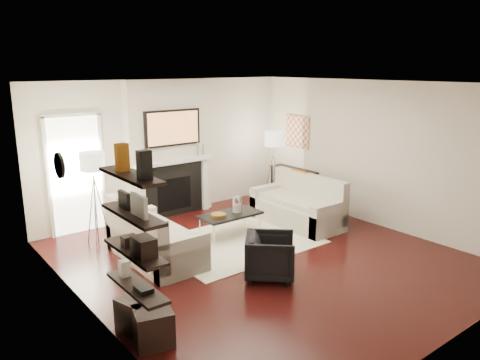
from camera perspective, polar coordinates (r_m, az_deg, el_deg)
room_envelope at (r=7.07m, az=3.00°, el=0.66°), size 6.00×6.00×6.00m
chimney_breast at (r=9.38m, az=-8.61°, el=3.80°), size 1.80×0.25×2.70m
fireplace_surround at (r=9.45m, az=-8.03°, el=-1.27°), size 1.30×0.02×1.04m
firebox at (r=9.46m, az=-8.00°, el=-1.69°), size 0.75×0.02×0.65m
mantel_pilaster_l at (r=9.09m, az=-11.86°, el=-1.84°), size 0.12×0.08×1.10m
mantel_pilaster_r at (r=9.78m, az=-4.30°, el=-0.47°), size 0.12×0.08×1.10m
mantel_shelf at (r=9.27m, az=-7.99°, el=2.25°), size 1.70×0.18×0.07m
tv_body at (r=9.18m, az=-8.21°, el=6.31°), size 1.20×0.06×0.70m
tv_screen at (r=9.16m, az=-8.11°, el=6.29°), size 1.10×0.00×0.62m
candlestick_l_tall at (r=8.99m, az=-11.10°, el=2.96°), size 0.04×0.04×0.30m
candlestick_l_short at (r=8.93m, az=-11.83°, el=2.67°), size 0.04×0.04×0.24m
candlestick_r_tall at (r=9.52m, az=-5.20°, el=3.77°), size 0.04×0.04×0.30m
candlestick_r_short at (r=9.60m, az=-4.54°, el=3.68°), size 0.04×0.04×0.24m
hallway_panel at (r=8.80m, az=-19.40°, el=0.51°), size 0.90×0.02×2.10m
door_trim_l at (r=8.65m, az=-22.35°, el=0.02°), size 0.06×0.06×2.16m
door_trim_r at (r=8.94m, az=-16.46°, el=0.93°), size 0.06×0.06×2.16m
door_trim_top at (r=8.62m, az=-19.93°, el=7.49°), size 1.02×0.06×0.06m
rug at (r=8.09m, az=-0.48°, el=-7.58°), size 2.60×2.00×0.01m
loveseat_left_base at (r=7.47m, az=-10.24°, el=-8.00°), size 0.85×1.80×0.42m
loveseat_left_back at (r=7.22m, az=-12.71°, el=-6.21°), size 0.18×1.80×0.80m
loveseat_left_arm_n at (r=6.78m, az=-7.01°, el=-9.37°), size 0.85×0.18×0.60m
loveseat_left_arm_s at (r=8.12m, az=-12.97°, el=-5.65°), size 0.85×0.18×0.60m
loveseat_left_cushion at (r=7.40m, az=-9.98°, el=-6.04°), size 0.63×1.44×0.10m
pillow_left_orange at (r=7.41m, az=-13.79°, el=-4.07°), size 0.10×0.42×0.42m
pillow_left_charcoal at (r=6.90m, az=-11.71°, el=-5.40°), size 0.10×0.40×0.40m
loveseat_right_base at (r=9.00m, az=6.91°, el=-4.06°), size 0.85×1.80×0.42m
loveseat_right_back at (r=9.14m, az=8.46°, el=-1.76°), size 0.18×1.80×0.80m
loveseat_right_arm_n at (r=8.45m, az=10.81°, el=-4.76°), size 0.85×0.18×0.60m
loveseat_right_arm_s at (r=9.54m, az=3.50°, el=-2.39°), size 0.85×0.18×0.60m
loveseat_right_cushion at (r=8.89m, az=6.73°, el=-2.52°), size 0.63×1.44×0.10m
pillow_right_orange at (r=9.29m, az=7.17°, el=-0.16°), size 0.10×0.42×0.42m
pillow_right_charcoal at (r=8.90m, az=9.90°, el=-0.96°), size 0.10×0.40×0.40m
coffee_table at (r=8.25m, az=-1.20°, el=-4.25°), size 1.10×0.55×0.04m
coffee_leg_nw at (r=7.87m, az=-3.16°, el=-6.79°), size 0.02×0.02×0.38m
coffee_leg_ne at (r=8.45m, az=2.43°, el=-5.32°), size 0.02×0.02×0.38m
coffee_leg_sw at (r=8.21m, az=-4.93°, el=-5.92°), size 0.02×0.02×0.38m
coffee_leg_se at (r=8.77m, az=0.56°, el=-4.58°), size 0.02×0.02×0.38m
hurricane_glass at (r=8.28m, az=-0.38°, el=-3.00°), size 0.16×0.16×0.27m
hurricane_candle at (r=8.30m, az=-0.38°, el=-3.43°), size 0.11×0.11×0.16m
copper_bowl at (r=8.09m, az=-2.63°, el=-4.28°), size 0.26×0.26×0.04m
armchair at (r=6.74m, az=3.70°, el=-9.00°), size 0.92×0.93×0.70m
lamp_left_post at (r=8.12m, az=-17.14°, el=-3.68°), size 0.02×0.02×1.20m
lamp_left_shade at (r=7.92m, az=-17.57°, el=2.20°), size 0.40×0.40×0.30m
lamp_left_leg_a at (r=8.16m, az=-16.42°, el=-3.55°), size 0.25×0.02×1.23m
lamp_left_leg_b at (r=8.19m, az=-17.74°, el=-3.59°), size 0.14×0.22×1.23m
lamp_left_leg_c at (r=8.02m, az=-17.25°, el=-3.92°), size 0.14×0.22×1.23m
lamp_right_post at (r=10.07m, az=4.06°, el=0.24°), size 0.02×0.02×1.20m
lamp_right_shade at (r=9.90m, az=4.15°, el=5.02°), size 0.40×0.40×0.30m
lamp_right_leg_a at (r=10.14m, az=4.53°, el=0.33°), size 0.25×0.02×1.23m
lamp_right_leg_b at (r=10.10m, az=3.47°, el=0.29°), size 0.14×0.22×1.23m
lamp_right_leg_c at (r=9.96m, az=4.20°, el=0.09°), size 0.14×0.22×1.23m
console_top at (r=10.33m, az=6.52°, el=1.27°), size 0.35×1.20×0.04m
console_leg_n at (r=10.05m, az=8.66°, el=-1.36°), size 0.30×0.04×0.71m
console_leg_s at (r=10.80m, az=4.43°, el=-0.17°), size 0.30×0.04×0.71m
wall_art at (r=10.35m, az=7.01°, el=5.89°), size 0.03×0.70×0.70m
shelf_bottom at (r=5.12m, az=-12.44°, el=-12.66°), size 0.25×1.00×0.03m
shelf_lower at (r=4.96m, az=-12.68°, el=-8.51°), size 0.25×1.00×0.04m
shelf_upper at (r=4.83m, az=-12.93°, el=-4.11°), size 0.25×1.00×0.04m
shelf_top at (r=4.72m, az=-13.19°, el=0.52°), size 0.25×1.00×0.04m
decor_magfile_a at (r=4.41m, az=-11.59°, el=1.78°), size 0.12×0.10×0.28m
decor_magfile_b at (r=4.85m, az=-14.18°, el=2.70°), size 0.12×0.10×0.28m
decor_frame_a at (r=4.66m, az=-12.21°, el=-3.09°), size 0.04×0.30×0.22m
decor_frame_b at (r=4.96m, az=-13.93°, el=-2.39°), size 0.04×0.22×0.18m
decor_wine_rack at (r=4.74m, az=-11.64°, el=-8.01°), size 0.18×0.25×0.20m
decor_box_small at (r=5.04m, az=-13.34°, el=-7.26°), size 0.15×0.12×0.12m
decor_books at (r=4.98m, az=-11.67°, el=-12.89°), size 0.14×0.20×0.05m
decor_box_tall at (r=5.32m, az=-13.92°, el=-10.42°), size 0.10×0.10×0.18m
clock_rim at (r=6.47m, az=-21.16°, el=1.67°), size 0.04×0.34×0.34m
clock_face at (r=6.48m, az=-20.95°, el=1.71°), size 0.01×0.29×0.29m
ottoman_near at (r=5.67m, az=-12.22°, el=-15.63°), size 0.49×0.49×0.40m
ottoman_far at (r=5.40m, az=-10.54°, el=-17.14°), size 0.49×0.49×0.40m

